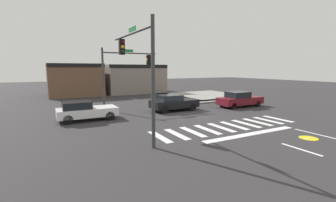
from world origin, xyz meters
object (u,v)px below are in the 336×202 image
object	(u,v)px
traffic_signal_southwest	(137,59)
car_maroon	(240,99)
car_black	(173,102)
car_white	(85,111)
traffic_signal_northwest	(124,67)

from	to	relation	value
traffic_signal_southwest	car_maroon	xyz separation A→B (m)	(12.61, 5.03, -3.55)
traffic_signal_southwest	car_black	world-z (taller)	traffic_signal_southwest
car_white	car_maroon	size ratio (longest dim) A/B	0.90
car_black	traffic_signal_northwest	bearing A→B (deg)	137.49
car_black	car_maroon	world-z (taller)	car_maroon
car_white	car_maroon	distance (m)	14.53
car_black	car_maroon	xyz separation A→B (m)	(6.89, -1.14, -0.01)
car_black	traffic_signal_southwest	bearing A→B (deg)	-132.75
traffic_signal_northwest	traffic_signal_southwest	size ratio (longest dim) A/B	0.91
car_black	car_maroon	distance (m)	6.99
traffic_signal_southwest	car_black	size ratio (longest dim) A/B	1.47
car_maroon	car_white	bearing A→B (deg)	176.78
traffic_signal_northwest	car_white	bearing A→B (deg)	-140.27
traffic_signal_southwest	car_maroon	bearing A→B (deg)	-68.23
car_white	traffic_signal_northwest	bearing A→B (deg)	39.73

